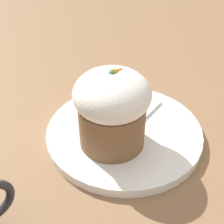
{
  "coord_description": "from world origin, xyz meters",
  "views": [
    {
      "loc": [
        -0.24,
        -0.23,
        0.29
      ],
      "look_at": [
        -0.03,
        -0.01,
        0.06
      ],
      "focal_mm": 50.0,
      "sensor_mm": 36.0,
      "label": 1
    }
  ],
  "objects": [
    {
      "name": "ground_plane",
      "position": [
        0.0,
        0.0,
        0.0
      ],
      "size": [
        4.0,
        4.0,
        0.0
      ],
      "primitive_type": "plane",
      "color": "#846042"
    },
    {
      "name": "carrot_cake",
      "position": [
        -0.03,
        -0.01,
        0.07
      ],
      "size": [
        0.09,
        0.09,
        0.11
      ],
      "color": "brown",
      "rests_on": "dessert_plate"
    },
    {
      "name": "spoon",
      "position": [
        0.0,
        -0.0,
        0.02
      ],
      "size": [
        0.12,
        0.04,
        0.01
      ],
      "color": "silver",
      "rests_on": "dessert_plate"
    },
    {
      "name": "dessert_plate",
      "position": [
        0.0,
        0.0,
        0.01
      ],
      "size": [
        0.21,
        0.21,
        0.01
      ],
      "color": "white",
      "rests_on": "ground_plane"
    }
  ]
}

